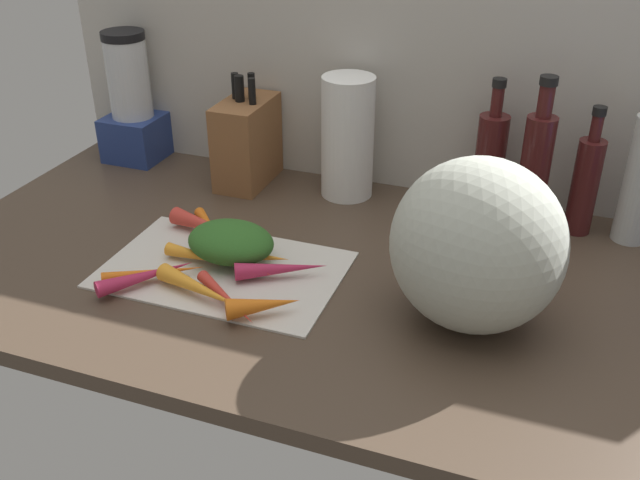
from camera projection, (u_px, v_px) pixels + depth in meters
The scene contains 24 objects.
ground_plane at pixel (384, 284), 125.71cm from camera, with size 170.00×80.00×3.00cm, color #47382B.
wall_back at pixel (443, 51), 141.66cm from camera, with size 170.00×3.00×60.00cm, color #BCB7AD.
cutting_board at pixel (223, 269), 126.48cm from camera, with size 41.76×27.34×0.80cm, color beige.
carrot_0 at pixel (227, 298), 115.74cm from camera, with size 2.09×2.09×16.82cm, color red.
carrot_1 at pixel (212, 230), 136.05cm from camera, with size 2.09×2.09×16.11cm, color orange.
carrot_2 at pixel (146, 276), 120.99cm from camera, with size 2.88×2.88×17.00cm, color #B2264C.
carrot_3 at pixel (236, 233), 134.43cm from camera, with size 2.46×2.46×15.07cm, color orange.
carrot_4 at pixel (200, 289), 117.26cm from camera, with size 3.13×3.13×17.68cm, color orange.
carrot_5 at pixel (263, 305), 112.80cm from camera, with size 3.58×3.58×11.84cm, color orange.
carrot_6 at pixel (154, 273), 122.54cm from camera, with size 2.13×2.13×17.45cm, color orange.
carrot_7 at pixel (281, 269), 122.69cm from camera, with size 3.13×3.13×16.00cm, color #B2264C.
carrot_8 at pixel (240, 262), 125.00cm from camera, with size 2.67×2.67×14.48cm, color red.
carrot_9 at pixel (206, 225), 136.01cm from camera, with size 3.48×3.48×15.62cm, color red.
carrot_10 at pixel (203, 257), 126.87cm from camera, with size 2.46×2.46×14.47cm, color orange.
carrot_11 at pixel (251, 256), 126.35cm from camera, with size 3.19×3.19×13.95cm, color orange.
carrot_12 at pixel (246, 242), 130.86cm from camera, with size 3.22×3.22×10.83cm, color orange.
carrot_greens_pile at pixel (231, 242), 127.17cm from camera, with size 15.91×12.24×6.73cm, color #2D6023.
winter_squash at pixel (477, 246), 106.63cm from camera, with size 26.43×23.82×27.56cm, color #B2B7A8.
knife_block at pixel (247, 141), 154.85cm from camera, with size 9.43×17.19×24.11cm.
blender_appliance at pixel (132, 106), 165.11cm from camera, with size 12.69×12.69×29.94cm.
paper_towel_roll at pixel (348, 138), 147.77cm from camera, with size 10.94×10.94×25.67cm, color white.
bottle_0 at pixel (490, 162), 141.20cm from camera, with size 6.01×6.01×27.87cm.
bottle_1 at pixel (535, 169), 134.10cm from camera, with size 5.72×5.72×30.49cm.
bottle_2 at pixel (585, 183), 134.48cm from camera, with size 5.09×5.09×25.25cm.
Camera 1 is at (25.81, -103.05, 67.09)cm, focal length 40.06 mm.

